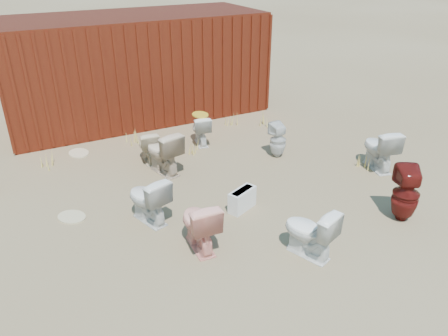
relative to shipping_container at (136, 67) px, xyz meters
name	(u,v)px	position (x,y,z in m)	size (l,w,h in m)	color
ground	(241,214)	(0.00, -5.20, -1.20)	(100.00, 100.00, 0.00)	brown
shipping_container	(136,67)	(0.00, 0.00, 0.00)	(6.00, 2.40, 2.40)	#4F110D
toilet_front_a	(148,199)	(-1.35, -4.70, -0.82)	(0.43, 0.75, 0.76)	silver
toilet_front_pink	(199,224)	(-0.93, -5.66, -0.81)	(0.43, 0.76, 0.77)	#F9A090
toilet_front_c	(309,232)	(0.31, -6.49, -0.83)	(0.42, 0.73, 0.75)	white
toilet_front_maroon	(406,194)	(2.14, -6.45, -0.76)	(0.40, 0.41, 0.88)	#5A120F
toilet_front_e	(379,149)	(3.07, -4.98, -0.79)	(0.45, 0.80, 0.81)	silver
toilet_back_beige_left	(148,146)	(-0.68, -2.69, -0.88)	(0.36, 0.63, 0.64)	beige
toilet_back_beige_right	(163,152)	(-0.58, -3.28, -0.78)	(0.47, 0.82, 0.83)	#C5AC90
toilet_back_yellowlid	(201,130)	(0.59, -2.39, -0.88)	(0.36, 0.63, 0.64)	white
toilet_back_e	(278,140)	(1.69, -3.66, -0.85)	(0.32, 0.32, 0.70)	silver
yellow_lid	(200,115)	(0.59, -2.39, -0.54)	(0.33, 0.41, 0.03)	gold
loose_tank	(242,200)	(0.09, -5.07, -1.02)	(0.50, 0.20, 0.35)	silver
loose_lid_near	(79,153)	(-1.84, -1.70, -1.19)	(0.38, 0.49, 0.02)	beige
loose_lid_far	(72,217)	(-2.40, -4.06, -1.19)	(0.36, 0.47, 0.02)	#BDB489
weed_clump_a	(44,161)	(-2.53, -2.05, -1.06)	(0.36, 0.36, 0.29)	gold
weed_clump_b	(193,147)	(0.25, -2.74, -1.08)	(0.32, 0.32, 0.24)	gold
weed_clump_c	(259,119)	(2.26, -2.04, -1.05)	(0.36, 0.36, 0.31)	gold
weed_clump_d	(133,137)	(-0.69, -1.70, -1.05)	(0.30, 0.30, 0.30)	gold
weed_clump_e	(231,119)	(1.68, -1.70, -1.05)	(0.34, 0.34, 0.30)	gold
weed_clump_f	(362,162)	(2.81, -4.87, -1.07)	(0.28, 0.28, 0.27)	gold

